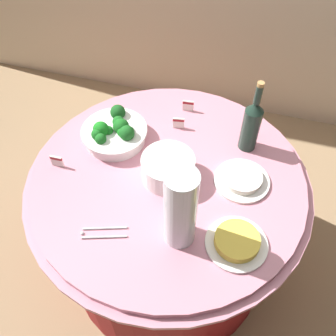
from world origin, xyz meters
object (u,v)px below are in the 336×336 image
(broccoli_bowl, at_px, (115,132))
(food_plate_fried_egg, at_px, (237,242))
(serving_tongs, at_px, (103,233))
(label_placard_front, at_px, (188,105))
(label_placard_mid, at_px, (57,161))
(decorative_fruit_vase, at_px, (180,213))
(plate_stack, at_px, (169,168))
(wine_bottle, at_px, (251,124))
(label_placard_rear, at_px, (179,122))
(food_plate_rice, at_px, (242,179))

(broccoli_bowl, relative_size, food_plate_fried_egg, 1.27)
(serving_tongs, distance_m, label_placard_front, 0.73)
(label_placard_mid, bearing_deg, decorative_fruit_vase, -17.61)
(broccoli_bowl, distance_m, decorative_fruit_vase, 0.55)
(plate_stack, xyz_separation_m, wine_bottle, (0.27, 0.25, 0.08))
(label_placard_mid, height_order, label_placard_rear, same)
(plate_stack, xyz_separation_m, food_plate_fried_egg, (0.31, -0.23, -0.03))
(decorative_fruit_vase, height_order, food_plate_fried_egg, decorative_fruit_vase)
(broccoli_bowl, distance_m, food_plate_fried_egg, 0.69)
(broccoli_bowl, distance_m, serving_tongs, 0.46)
(wine_bottle, bearing_deg, label_placard_rear, 174.62)
(plate_stack, distance_m, label_placard_mid, 0.46)
(wine_bottle, relative_size, label_placard_mid, 6.11)
(serving_tongs, relative_size, label_placard_mid, 3.01)
(broccoli_bowl, xyz_separation_m, plate_stack, (0.28, -0.13, 0.00))
(food_plate_fried_egg, bearing_deg, decorative_fruit_vase, -174.28)
(broccoli_bowl, xyz_separation_m, wine_bottle, (0.55, 0.12, 0.08))
(wine_bottle, height_order, serving_tongs, wine_bottle)
(plate_stack, height_order, label_placard_rear, plate_stack)
(plate_stack, distance_m, label_placard_front, 0.40)
(wine_bottle, height_order, decorative_fruit_vase, decorative_fruit_vase)
(food_plate_rice, bearing_deg, food_plate_fried_egg, -84.99)
(food_plate_rice, bearing_deg, broccoli_bowl, 172.09)
(plate_stack, bearing_deg, label_placard_mid, -171.23)
(label_placard_mid, bearing_deg, food_plate_fried_egg, -11.71)
(broccoli_bowl, bearing_deg, decorative_fruit_vase, -44.56)
(label_placard_front, height_order, label_placard_rear, same)
(food_plate_rice, height_order, label_placard_rear, label_placard_rear)
(label_placard_mid, relative_size, label_placard_rear, 1.00)
(label_placard_mid, distance_m, label_placard_rear, 0.54)
(decorative_fruit_vase, relative_size, label_placard_rear, 6.18)
(food_plate_rice, distance_m, label_placard_front, 0.46)
(broccoli_bowl, height_order, plate_stack, broccoli_bowl)
(broccoli_bowl, height_order, food_plate_fried_egg, broccoli_bowl)
(food_plate_fried_egg, bearing_deg, label_placard_rear, 124.11)
(serving_tongs, height_order, label_placard_front, label_placard_front)
(food_plate_fried_egg, height_order, label_placard_front, label_placard_front)
(plate_stack, bearing_deg, label_placard_rear, 97.09)
(wine_bottle, bearing_deg, label_placard_mid, -156.19)
(food_plate_fried_egg, bearing_deg, food_plate_rice, 95.01)
(broccoli_bowl, distance_m, label_placard_front, 0.37)
(serving_tongs, xyz_separation_m, label_placard_front, (0.14, 0.72, 0.03))
(wine_bottle, distance_m, serving_tongs, 0.72)
(food_plate_fried_egg, relative_size, label_placard_front, 4.00)
(plate_stack, bearing_deg, serving_tongs, -116.70)
(food_plate_rice, height_order, label_placard_front, label_placard_front)
(wine_bottle, bearing_deg, plate_stack, -137.56)
(serving_tongs, bearing_deg, broccoli_bowl, 105.00)
(decorative_fruit_vase, relative_size, label_placard_mid, 6.18)
(food_plate_fried_egg, xyz_separation_m, label_placard_front, (-0.33, 0.63, 0.01))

